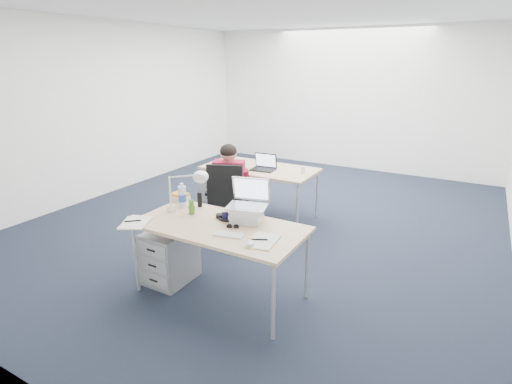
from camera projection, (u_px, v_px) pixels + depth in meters
floor at (268, 221)px, 5.69m from camera, size 7.00×7.00×0.00m
room at (269, 98)px, 5.15m from camera, size 6.02×7.02×2.80m
desk_near at (219, 230)px, 3.71m from camera, size 1.60×0.80×0.73m
desk_far at (260, 171)px, 5.68m from camera, size 1.60×0.80×0.73m
office_chair at (228, 218)px, 5.01m from camera, size 0.85×0.85×1.03m
seated_person at (231, 190)px, 5.07m from camera, size 0.55×0.73×1.22m
drawer_pedestal_near at (170, 256)px, 4.10m from camera, size 0.40×0.50×0.55m
drawer_pedestal_far at (220, 194)px, 5.97m from camera, size 0.40×0.50×0.55m
silver_laptop at (247, 202)px, 3.73m from camera, size 0.43×0.37×0.39m
wireless_keyboard at (229, 235)px, 3.48m from camera, size 0.28×0.16×0.01m
computer_mouse at (250, 243)px, 3.29m from camera, size 0.09×0.12×0.04m
headphones at (228, 217)px, 3.84m from camera, size 0.28×0.24×0.04m
can_koozie at (225, 215)px, 3.81m from camera, size 0.08×0.08×0.10m
water_bottle at (182, 195)px, 4.11m from camera, size 0.09×0.09×0.26m
bear_figurine at (192, 206)px, 3.94m from camera, size 0.10×0.08×0.15m
book_stack at (180, 197)px, 4.32m from camera, size 0.22×0.18×0.08m
cordless_phone at (200, 200)px, 4.13m from camera, size 0.05×0.04×0.16m
papers_left at (135, 222)px, 3.74m from camera, size 0.34×0.39×0.01m
papers_right at (261, 241)px, 3.36m from camera, size 0.27×0.35×0.01m
sunglasses at (233, 227)px, 3.62m from camera, size 0.13×0.09×0.03m
desk_lamp at (182, 190)px, 3.89m from camera, size 0.46×0.25×0.50m
dark_laptop at (263, 162)px, 5.50m from camera, size 0.35×0.34×0.23m
far_cup at (303, 170)px, 5.39m from camera, size 0.08×0.08×0.09m
far_papers at (228, 162)px, 5.96m from camera, size 0.26×0.31×0.01m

